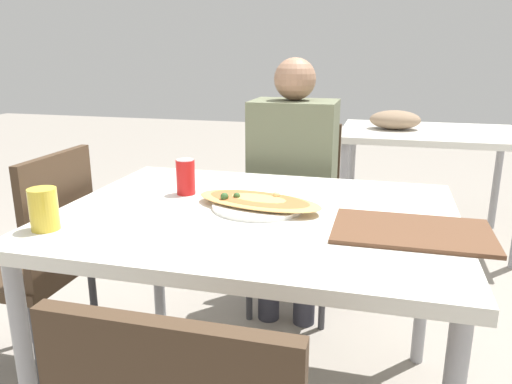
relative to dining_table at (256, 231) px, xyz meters
name	(u,v)px	position (x,y,z in m)	size (l,w,h in m)	color
dining_table	(256,231)	(0.00, 0.00, 0.00)	(1.25, 0.97, 0.73)	silver
chair_far_seated	(296,206)	(-0.01, 0.81, -0.17)	(0.40, 0.40, 0.89)	#3F2D1E
chair_side_left	(37,257)	(-0.81, -0.04, -0.17)	(0.40, 0.40, 0.89)	#3F2D1E
person_seated	(293,171)	(-0.01, 0.70, 0.04)	(0.37, 0.29, 1.20)	#2D2D38
pizza_main	(257,202)	(0.00, 0.04, 0.08)	(0.46, 0.30, 0.05)	white
soda_can	(186,177)	(-0.29, 0.13, 0.13)	(0.07, 0.07, 0.12)	red
drink_glass	(44,209)	(-0.54, -0.31, 0.13)	(0.08, 0.08, 0.12)	gold
serving_tray	(412,231)	(0.47, -0.08, 0.07)	(0.43, 0.28, 0.01)	brown
background_table	(423,139)	(0.62, 1.87, 0.01)	(1.10, 0.80, 0.85)	silver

